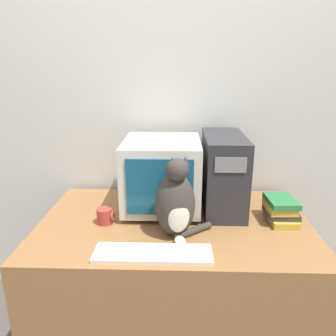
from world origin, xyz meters
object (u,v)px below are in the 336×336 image
(cat, at_px, (176,203))
(pen, at_px, (132,245))
(crt_monitor, at_px, (162,174))
(computer_tower, at_px, (223,172))
(mug, at_px, (105,216))
(keyboard, at_px, (153,253))
(book_stack, at_px, (281,210))

(cat, height_order, pen, cat)
(crt_monitor, bearing_deg, computer_tower, 3.29)
(cat, xyz_separation_m, mug, (-0.36, 0.11, -0.12))
(computer_tower, height_order, keyboard, computer_tower)
(computer_tower, xyz_separation_m, keyboard, (-0.35, -0.50, -0.20))
(pen, distance_m, mug, 0.27)
(crt_monitor, bearing_deg, cat, -75.47)
(computer_tower, xyz_separation_m, pen, (-0.45, -0.43, -0.20))
(computer_tower, bearing_deg, cat, -127.97)
(computer_tower, relative_size, cat, 1.18)
(book_stack, distance_m, pen, 0.78)
(pen, bearing_deg, computer_tower, 43.54)
(computer_tower, relative_size, book_stack, 2.24)
(keyboard, distance_m, cat, 0.25)
(crt_monitor, height_order, computer_tower, computer_tower)
(mug, bearing_deg, computer_tower, 19.38)
(pen, bearing_deg, cat, 27.40)
(crt_monitor, relative_size, keyboard, 0.89)
(computer_tower, bearing_deg, mug, -160.62)
(crt_monitor, distance_m, cat, 0.32)
(keyboard, relative_size, book_stack, 2.41)
(crt_monitor, distance_m, computer_tower, 0.34)
(book_stack, xyz_separation_m, pen, (-0.73, -0.27, -0.06))
(cat, distance_m, mug, 0.39)
(crt_monitor, distance_m, pen, 0.47)
(keyboard, distance_m, book_stack, 0.72)
(crt_monitor, xyz_separation_m, keyboard, (-0.01, -0.48, -0.19))
(book_stack, bearing_deg, crt_monitor, 166.93)
(keyboard, distance_m, mug, 0.39)
(keyboard, xyz_separation_m, cat, (0.09, 0.18, 0.15))
(crt_monitor, xyz_separation_m, cat, (0.08, -0.31, -0.04))
(keyboard, relative_size, cat, 1.28)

